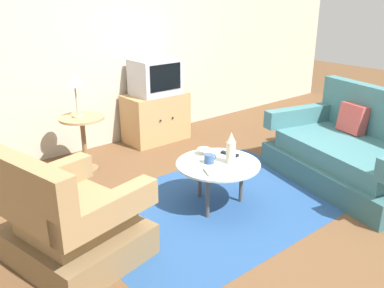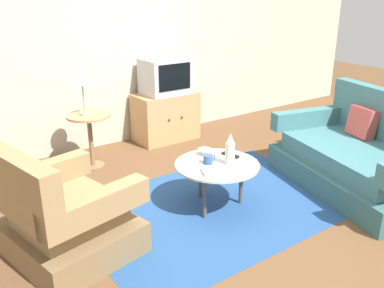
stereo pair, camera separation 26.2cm
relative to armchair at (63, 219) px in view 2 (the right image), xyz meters
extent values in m
plane|color=brown|center=(1.30, -0.22, -0.30)|extent=(16.00, 16.00, 0.00)
cube|color=#BCB29E|center=(1.30, 2.07, 1.05)|extent=(9.00, 0.12, 2.70)
cube|color=navy|center=(1.37, -0.07, -0.30)|extent=(2.45, 1.68, 0.00)
cube|color=brown|center=(0.05, 0.01, -0.18)|extent=(0.97, 1.01, 0.24)
cube|color=#93754C|center=(0.05, 0.01, 0.03)|extent=(0.77, 0.71, 0.18)
cube|color=#93754C|center=(-0.27, -0.06, 0.35)|extent=(0.32, 0.88, 0.46)
cube|color=#93754C|center=(0.13, -0.34, 0.21)|extent=(0.82, 0.30, 0.18)
cube|color=#93754C|center=(-0.02, 0.37, 0.21)|extent=(0.82, 0.30, 0.18)
cube|color=#325C60|center=(2.72, -0.57, -0.18)|extent=(1.34, 1.84, 0.24)
cube|color=#3D7075|center=(2.72, -0.57, 0.03)|extent=(1.14, 1.54, 0.18)
cube|color=#3D7075|center=(2.91, 0.16, 0.22)|extent=(0.98, 0.37, 0.19)
cube|color=#C64C47|center=(3.05, -0.37, 0.27)|extent=(0.23, 0.33, 0.32)
cylinder|color=#B2C6C1|center=(1.37, -0.07, 0.11)|extent=(0.75, 0.75, 0.02)
cylinder|color=#4C4742|center=(1.36, 0.16, -0.10)|extent=(0.04, 0.04, 0.40)
cylinder|color=#4C4742|center=(1.16, -0.17, -0.10)|extent=(0.04, 0.04, 0.40)
cylinder|color=#4C4742|center=(1.58, -0.16, -0.10)|extent=(0.04, 0.04, 0.40)
cylinder|color=tan|center=(0.81, 1.43, 0.30)|extent=(0.47, 0.47, 0.02)
cylinder|color=brown|center=(0.81, 1.43, -0.01)|extent=(0.05, 0.05, 0.58)
cylinder|color=brown|center=(0.81, 1.43, -0.29)|extent=(0.26, 0.26, 0.02)
cube|color=tan|center=(1.97, 1.74, 0.01)|extent=(0.80, 0.46, 0.62)
sphere|color=black|center=(1.87, 1.50, 0.04)|extent=(0.02, 0.02, 0.02)
sphere|color=black|center=(2.06, 1.50, 0.04)|extent=(0.02, 0.02, 0.02)
cube|color=#B7B7BC|center=(1.97, 1.72, 0.54)|extent=(0.56, 0.43, 0.44)
cube|color=black|center=(1.97, 1.50, 0.57)|extent=(0.45, 0.01, 0.32)
cylinder|color=#9E937A|center=(0.78, 1.45, 0.32)|extent=(0.12, 0.12, 0.02)
cylinder|color=#9E937A|center=(0.78, 1.45, 0.48)|extent=(0.02, 0.02, 0.31)
cone|color=beige|center=(0.78, 1.45, 0.70)|extent=(0.20, 0.20, 0.13)
cylinder|color=beige|center=(1.46, -0.14, 0.22)|extent=(0.09, 0.09, 0.19)
cone|color=beige|center=(1.46, -0.14, 0.36)|extent=(0.08, 0.08, 0.09)
cylinder|color=#335184|center=(1.30, -0.02, 0.16)|extent=(0.09, 0.09, 0.08)
torus|color=#335184|center=(1.36, -0.02, 0.16)|extent=(0.06, 0.01, 0.06)
cone|color=silver|center=(1.41, 0.16, 0.15)|extent=(0.13, 0.13, 0.06)
cube|color=black|center=(1.58, 0.00, 0.13)|extent=(0.09, 0.18, 0.02)
cube|color=#B2B2B7|center=(1.16, -0.18, 0.13)|extent=(0.11, 0.16, 0.02)
camera|label=1|loc=(-0.97, -2.50, 1.55)|focal=38.56mm
camera|label=2|loc=(-0.76, -2.67, 1.55)|focal=38.56mm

